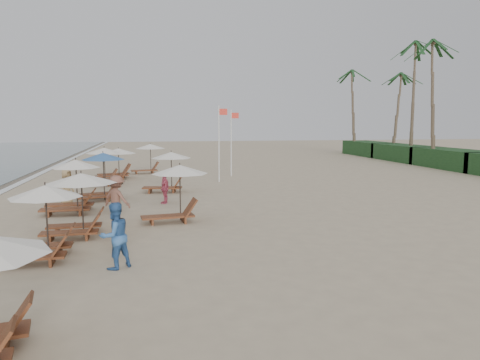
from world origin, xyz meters
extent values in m
plane|color=tan|center=(0.00, 0.00, 0.00)|extent=(160.00, 160.00, 0.00)
cube|color=#193D1C|center=(22.00, 22.00, 0.80)|extent=(3.20, 8.00, 1.60)
cube|color=#193D1C|center=(22.00, 29.50, 0.80)|extent=(3.20, 8.00, 1.60)
cube|color=#193D1C|center=(22.00, 37.00, 0.80)|extent=(3.20, 8.00, 1.60)
cylinder|color=brown|center=(21.10, 23.20, 5.30)|extent=(0.36, 0.36, 10.60)
cylinder|color=brown|center=(22.00, 28.40, 5.70)|extent=(0.36, 0.36, 11.40)
cylinder|color=brown|center=(22.90, 33.60, 4.50)|extent=(0.36, 0.36, 9.00)
cylinder|color=brown|center=(21.10, 38.80, 4.90)|extent=(0.36, 0.36, 9.80)
cylinder|color=black|center=(-5.85, 1.29, 1.04)|extent=(0.05, 0.05, 2.07)
cone|color=white|center=(-5.85, 1.29, 1.97)|extent=(2.02, 2.02, 0.35)
cylinder|color=black|center=(-5.27, 3.98, 1.05)|extent=(0.05, 0.05, 2.10)
cone|color=white|center=(-5.27, 3.98, 2.00)|extent=(2.38, 2.38, 0.35)
cylinder|color=black|center=(-6.09, 8.26, 1.11)|extent=(0.05, 0.05, 2.23)
cone|color=white|center=(-6.09, 8.26, 2.13)|extent=(2.04, 2.04, 0.35)
cylinder|color=black|center=(-5.27, 11.47, 1.15)|extent=(0.05, 0.05, 2.30)
cone|color=#3665A2|center=(-5.27, 11.47, 2.20)|extent=(2.13, 2.13, 0.35)
cylinder|color=black|center=(-5.76, 17.14, 1.12)|extent=(0.05, 0.05, 2.24)
cone|color=white|center=(-5.76, 17.14, 2.14)|extent=(2.25, 2.25, 0.35)
cylinder|color=black|center=(-5.11, 20.05, 1.01)|extent=(0.05, 0.05, 2.02)
cone|color=white|center=(-5.11, 20.05, 1.92)|extent=(2.40, 2.40, 0.35)
cylinder|color=black|center=(-1.82, 5.80, 1.07)|extent=(0.05, 0.05, 2.15)
cone|color=white|center=(-1.82, 5.80, 2.05)|extent=(2.24, 2.24, 0.35)
cylinder|color=black|center=(-1.81, 13.63, 1.07)|extent=(0.05, 0.05, 2.15)
cone|color=white|center=(-1.81, 13.63, 2.05)|extent=(2.24, 2.24, 0.35)
cylinder|color=black|center=(-2.96, 23.25, 1.07)|extent=(0.05, 0.05, 2.15)
cone|color=white|center=(-2.96, 23.25, 2.05)|extent=(2.24, 2.24, 0.35)
imported|color=#3564A1|center=(-3.91, 0.08, 0.90)|extent=(1.11, 1.07, 1.80)
imported|color=brown|center=(-4.27, 6.02, 0.92)|extent=(1.36, 1.24, 1.83)
imported|color=#CE526C|center=(-2.30, 9.77, 0.74)|extent=(0.67, 0.94, 1.48)
imported|color=tan|center=(-6.86, 10.34, 0.85)|extent=(0.81, 0.97, 1.71)
cylinder|color=silver|center=(1.41, 17.11, 2.47)|extent=(0.08, 0.08, 4.94)
cube|color=red|center=(1.69, 17.11, 4.54)|extent=(0.55, 0.02, 0.40)
cylinder|color=silver|center=(2.75, 20.19, 2.37)|extent=(0.08, 0.08, 4.75)
cube|color=red|center=(3.03, 20.19, 4.35)|extent=(0.55, 0.02, 0.40)
camera|label=1|loc=(-2.90, -12.21, 3.91)|focal=34.23mm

